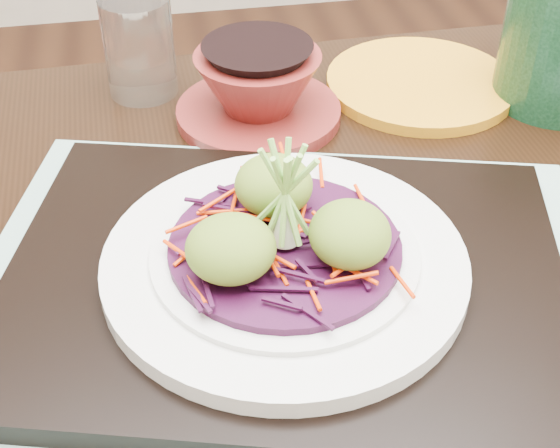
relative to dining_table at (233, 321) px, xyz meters
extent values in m
cube|color=black|center=(0.00, 0.00, 0.07)|extent=(1.13, 0.77, 0.04)
cube|color=black|center=(0.50, 0.34, -0.27)|extent=(0.06, 0.06, 0.66)
cube|color=#80A59A|center=(0.04, -0.06, 0.09)|extent=(0.60, 0.52, 0.00)
cube|color=black|center=(0.04, -0.06, 0.11)|extent=(0.51, 0.44, 0.02)
cylinder|color=silver|center=(0.04, -0.06, 0.12)|extent=(0.29, 0.29, 0.02)
cylinder|color=silver|center=(0.04, -0.06, 0.13)|extent=(0.21, 0.21, 0.01)
cylinder|color=#3A0B2D|center=(0.04, -0.06, 0.14)|extent=(0.18, 0.18, 0.01)
ellipsoid|color=#5C7422|center=(-0.01, -0.09, 0.17)|extent=(0.07, 0.07, 0.05)
ellipsoid|color=#5C7422|center=(0.08, -0.09, 0.17)|extent=(0.07, 0.07, 0.05)
ellipsoid|color=#5C7422|center=(0.04, -0.02, 0.17)|extent=(0.07, 0.07, 0.05)
cylinder|color=white|center=(-0.06, 0.29, 0.15)|extent=(0.09, 0.09, 0.11)
cylinder|color=maroon|center=(0.06, 0.21, 0.10)|extent=(0.23, 0.23, 0.01)
cylinder|color=orange|center=(0.25, 0.24, 0.10)|extent=(0.24, 0.24, 0.01)
camera|label=1|loc=(-0.05, -0.51, 0.53)|focal=50.00mm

